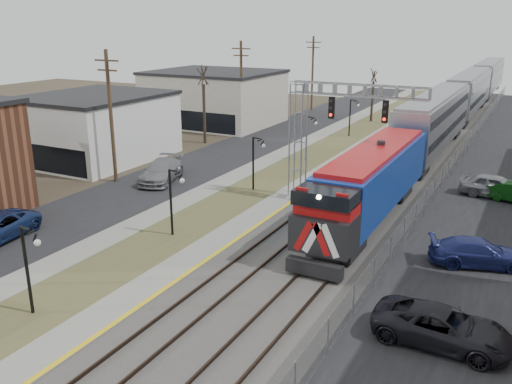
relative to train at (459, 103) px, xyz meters
The scene contains 19 objects.
street_west 31.04m from the train, 123.38° to the right, with size 7.00×120.00×0.04m, color black.
sidewalk 28.82m from the train, 115.85° to the right, with size 2.00×120.00×0.08m, color gray.
grass_median 27.65m from the train, 110.21° to the right, with size 4.00×120.00×0.06m, color #4D502A.
platform 26.76m from the train, 104.14° to the right, with size 2.00×120.00×0.24m, color gray.
ballast_bed 26.00m from the train, 93.33° to the right, with size 8.00×120.00×0.20m, color #595651.
platform_edge 26.55m from the train, 102.29° to the right, with size 0.24×120.00×0.01m, color gold.
track_near 26.18m from the train, 97.72° to the right, with size 1.58×120.00×0.15m.
track_far 25.94m from the train, 90.00° to the right, with size 1.58×120.00×0.15m.
train is the anchor object (origin of this frame).
signal_gantry 33.20m from the train, 97.43° to the right, with size 9.00×1.07×8.15m.
lampposts 43.58m from the train, 102.59° to the right, with size 0.14×62.14×4.00m.
utility_poles 41.07m from the train, 119.19° to the right, with size 0.28×80.28×10.00m.
fence 26.03m from the train, 84.03° to the right, with size 0.04×120.00×1.60m, color gray.
buildings_west 45.19m from the train, 125.91° to the right, with size 14.00×67.00×7.00m.
bare_trees 28.45m from the train, 129.68° to the right, with size 12.30×42.30×5.95m.
car_lot_c 47.53m from the train, 82.35° to the right, with size 2.41×5.24×1.46m, color black.
car_lot_d 39.53m from the train, 80.22° to the right, with size 1.96×4.82×1.40m, color navy.
car_lot_e 27.28m from the train, 76.32° to the right, with size 1.92×4.77×1.62m, color gray.
car_street_b 38.11m from the train, 116.34° to the right, with size 2.28×5.61×1.63m, color gray.
Camera 1 is at (13.99, -5.67, 11.95)m, focal length 38.00 mm.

